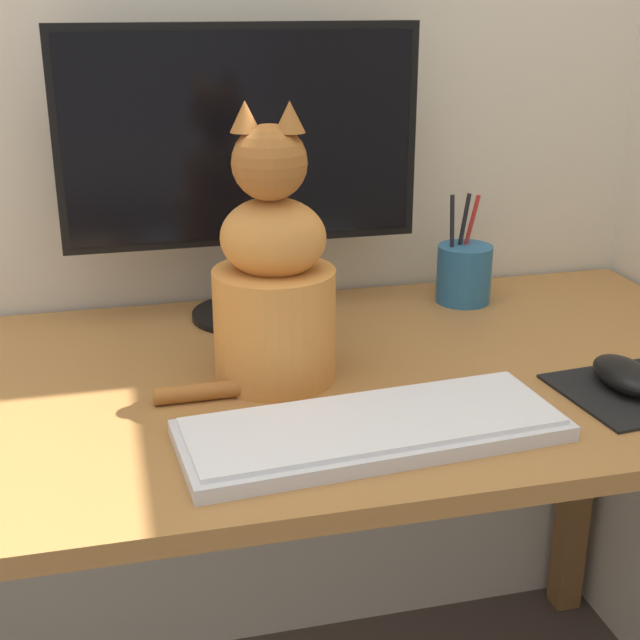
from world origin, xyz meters
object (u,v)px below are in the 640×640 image
(computer_mouse_right, at_px, (625,375))
(cat, at_px, (272,281))
(monitor, at_px, (242,155))
(pen_cup, at_px, (464,273))
(keyboard, at_px, (372,429))

(computer_mouse_right, bearing_deg, cat, 160.72)
(monitor, height_order, computer_mouse_right, monitor)
(computer_mouse_right, distance_m, pen_cup, 0.38)
(cat, bearing_deg, computer_mouse_right, 0.24)
(cat, xyz_separation_m, pen_cup, (0.36, 0.23, -0.08))
(monitor, bearing_deg, cat, -90.49)
(computer_mouse_right, bearing_deg, pen_cup, 100.01)
(keyboard, bearing_deg, computer_mouse_right, 3.18)
(computer_mouse_right, xyz_separation_m, pen_cup, (-0.07, 0.37, 0.03))
(cat, bearing_deg, monitor, 109.03)
(keyboard, relative_size, computer_mouse_right, 4.00)
(monitor, relative_size, pen_cup, 3.00)
(cat, bearing_deg, pen_cup, 51.62)
(computer_mouse_right, bearing_deg, monitor, 137.83)
(keyboard, bearing_deg, monitor, 95.45)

